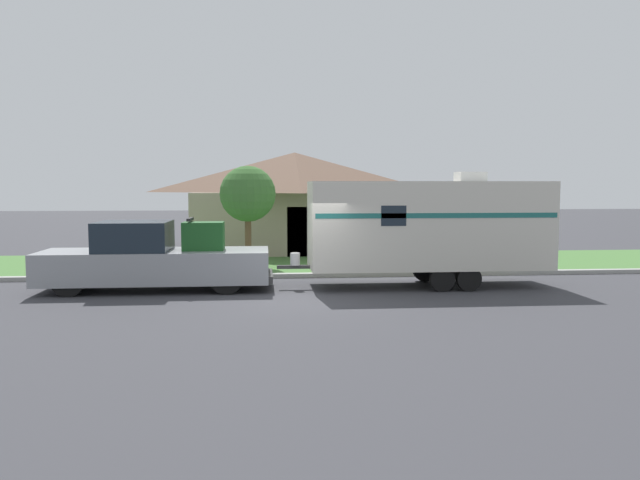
# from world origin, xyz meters

# --- Properties ---
(ground_plane) EXTENTS (120.00, 120.00, 0.00)m
(ground_plane) POSITION_xyz_m (0.00, 0.00, 0.00)
(ground_plane) COLOR #38383D
(curb_strip) EXTENTS (80.00, 0.30, 0.14)m
(curb_strip) POSITION_xyz_m (0.00, 3.75, 0.07)
(curb_strip) COLOR #999993
(curb_strip) RESTS_ON ground_plane
(lawn_strip) EXTENTS (80.00, 7.00, 0.03)m
(lawn_strip) POSITION_xyz_m (0.00, 7.40, 0.01)
(lawn_strip) COLOR #477538
(lawn_strip) RESTS_ON ground_plane
(house_across_street) EXTENTS (9.75, 7.88, 4.52)m
(house_across_street) POSITION_xyz_m (0.44, 13.12, 2.35)
(house_across_street) COLOR gray
(house_across_street) RESTS_ON ground_plane
(pickup_truck) EXTENTS (6.51, 2.04, 2.06)m
(pickup_truck) POSITION_xyz_m (-4.13, 1.67, 0.88)
(pickup_truck) COLOR black
(pickup_truck) RESTS_ON ground_plane
(travel_trailer) EXTENTS (7.93, 2.22, 3.38)m
(travel_trailer) POSITION_xyz_m (3.80, 1.67, 1.82)
(travel_trailer) COLOR black
(travel_trailer) RESTS_ON ground_plane
(mailbox) EXTENTS (0.48, 0.20, 1.22)m
(mailbox) POSITION_xyz_m (6.89, 4.83, 0.94)
(mailbox) COLOR brown
(mailbox) RESTS_ON ground_plane
(tree_in_yard) EXTENTS (2.03, 2.03, 3.70)m
(tree_in_yard) POSITION_xyz_m (-1.59, 6.53, 2.66)
(tree_in_yard) COLOR brown
(tree_in_yard) RESTS_ON ground_plane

